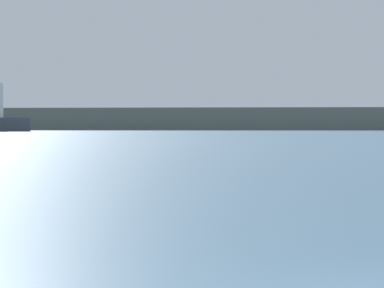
# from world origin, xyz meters

# --- Properties ---
(distant_headland) EXTENTS (1261.76, 452.09, 21.70)m
(distant_headland) POSITION_xyz_m (27.03, 795.19, 10.85)
(distant_headland) COLOR #60665B
(distant_headland) RESTS_ON ground_plane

